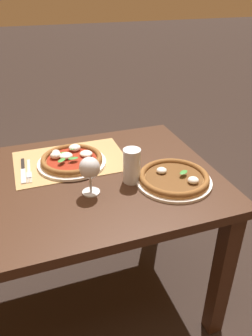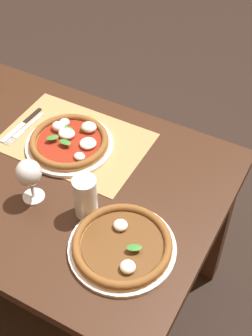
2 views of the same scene
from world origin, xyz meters
name	(u,v)px [view 1 (image 1 of 2)]	position (x,y,z in m)	size (l,w,h in m)	color
ground_plane	(75,301)	(0.00, 0.00, 0.00)	(24.00, 24.00, 0.00)	black
dining_table	(63,203)	(0.00, 0.00, 0.63)	(1.31, 0.84, 0.74)	#382114
paper_placemat	(71,161)	(-0.07, -0.17, 0.74)	(0.50, 0.34, 0.00)	#A88451
pizza_near	(72,160)	(-0.07, -0.14, 0.76)	(0.31, 0.31, 0.05)	white
pizza_far	(174,178)	(-0.44, 0.15, 0.76)	(0.31, 0.31, 0.05)	white
wine_glass	(90,169)	(-0.10, 0.11, 0.85)	(0.08, 0.08, 0.16)	silver
pint_glass	(132,166)	(-0.28, 0.09, 0.81)	(0.07, 0.07, 0.15)	silver
fork	(29,171)	(0.12, -0.13, 0.75)	(0.03, 0.20, 0.00)	#B7B7BC
knife	(23,171)	(0.14, -0.14, 0.75)	(0.03, 0.22, 0.01)	black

